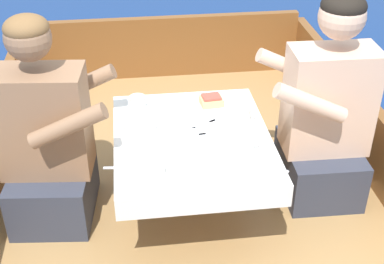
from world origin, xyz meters
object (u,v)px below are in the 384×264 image
person_port (47,143)px  coffee_cup_starboard (243,114)px  person_starboard (325,119)px  coffee_cup_center (138,102)px  coffee_cup_port (247,143)px  sandwich (211,100)px

person_port → coffee_cup_starboard: (0.90, 0.03, 0.06)m
person_starboard → coffee_cup_center: bearing=-12.3°
person_port → coffee_cup_center: 0.48m
person_port → coffee_cup_port: person_port is taller
coffee_cup_starboard → coffee_cup_center: size_ratio=0.95×
sandwich → coffee_cup_port: same height
person_starboard → coffee_cup_port: person_starboard is taller
coffee_cup_port → coffee_cup_center: (-0.45, 0.43, -0.00)m
person_port → coffee_cup_center: (0.42, 0.23, 0.06)m
sandwich → person_port: bearing=-166.2°
coffee_cup_center → person_port: bearing=-151.4°
sandwich → person_starboard: bearing=-18.8°
coffee_cup_center → person_starboard: bearing=-13.7°
sandwich → coffee_cup_center: 0.36m
coffee_cup_starboard → coffee_cup_center: coffee_cup_starboard is taller
person_port → person_starboard: size_ratio=0.97×
coffee_cup_port → coffee_cup_starboard: 0.24m
sandwich → coffee_cup_starboard: size_ratio=1.11×
person_starboard → coffee_cup_port: 0.48m
person_port → sandwich: bearing=19.6°
person_starboard → coffee_cup_port: bearing=28.2°
person_port → coffee_cup_starboard: bearing=7.8°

